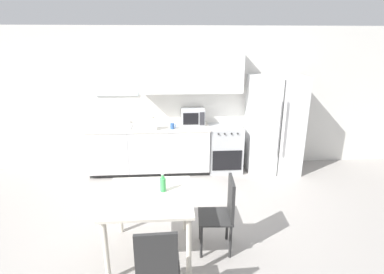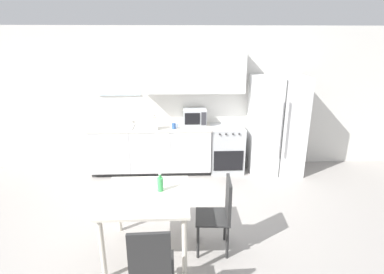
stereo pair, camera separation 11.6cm
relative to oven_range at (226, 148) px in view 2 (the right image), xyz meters
name	(u,v)px [view 2 (the right image)]	position (x,y,z in m)	size (l,w,h in m)	color
ground_plane	(163,216)	(-1.16, -1.61, -0.44)	(12.00, 12.00, 0.00)	gray
wall_back	(170,94)	(-1.07, 0.30, 1.02)	(12.00, 0.38, 2.70)	silver
kitchen_counter	(152,149)	(-1.44, -0.01, 0.01)	(2.25, 0.66, 0.90)	#333333
oven_range	(226,148)	(0.00, 0.00, 0.00)	(0.63, 0.64, 0.88)	#B7BABC
refrigerator	(276,125)	(0.92, -0.07, 0.48)	(0.95, 0.81, 1.84)	white
kitchen_sink	(119,126)	(-2.04, 0.00, 0.48)	(0.57, 0.42, 0.27)	#B7BABC
microwave	(195,117)	(-0.61, 0.12, 0.61)	(0.44, 0.32, 0.30)	#B7BABC
coffee_mug	(174,126)	(-1.00, -0.16, 0.51)	(0.11, 0.08, 0.10)	#335999
grocery_bag_0	(153,123)	(-1.39, -0.19, 0.59)	(0.20, 0.18, 0.30)	silver
dining_table	(147,203)	(-1.28, -2.36, 0.22)	(0.98, 0.98, 0.76)	beige
dining_chair_near	(151,265)	(-1.16, -3.23, 0.10)	(0.41, 0.41, 0.93)	#282828
dining_chair_side	(221,210)	(-0.42, -2.35, 0.10)	(0.42, 0.42, 0.93)	#282828
drink_bottle	(160,184)	(-1.13, -2.27, 0.42)	(0.07, 0.07, 0.23)	#3FB259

